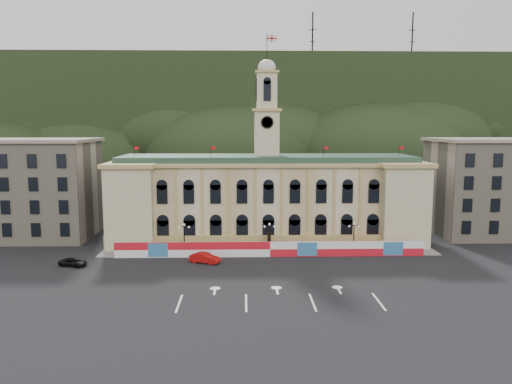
{
  "coord_description": "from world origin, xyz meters",
  "views": [
    {
      "loc": [
        -4.3,
        -63.33,
        21.08
      ],
      "look_at": [
        -2.19,
        18.0,
        10.17
      ],
      "focal_mm": 35.0,
      "sensor_mm": 36.0,
      "label": 1
    }
  ],
  "objects_px": {
    "red_sedan": "(205,258)",
    "black_suv": "(73,262)",
    "lamp_center": "(269,235)",
    "statue": "(269,245)"
  },
  "relations": [
    {
      "from": "statue",
      "to": "red_sedan",
      "type": "xyz_separation_m",
      "value": [
        -10.25,
        -6.35,
        -0.4
      ]
    },
    {
      "from": "lamp_center",
      "to": "red_sedan",
      "type": "bearing_deg",
      "value": -152.43
    },
    {
      "from": "lamp_center",
      "to": "black_suv",
      "type": "distance_m",
      "value": 30.82
    },
    {
      "from": "statue",
      "to": "black_suv",
      "type": "distance_m",
      "value": 30.96
    },
    {
      "from": "statue",
      "to": "lamp_center",
      "type": "height_order",
      "value": "lamp_center"
    },
    {
      "from": "lamp_center",
      "to": "black_suv",
      "type": "bearing_deg",
      "value": -167.57
    },
    {
      "from": "red_sedan",
      "to": "statue",
      "type": "bearing_deg",
      "value": -36.23
    },
    {
      "from": "red_sedan",
      "to": "lamp_center",
      "type": "bearing_deg",
      "value": -40.44
    },
    {
      "from": "red_sedan",
      "to": "black_suv",
      "type": "xyz_separation_m",
      "value": [
        -19.75,
        -1.26,
        -0.2
      ]
    },
    {
      "from": "red_sedan",
      "to": "black_suv",
      "type": "height_order",
      "value": "red_sedan"
    }
  ]
}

